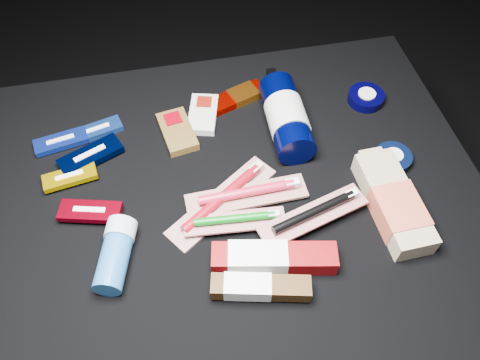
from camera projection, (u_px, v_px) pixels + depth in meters
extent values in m
plane|color=black|center=(235.00, 277.00, 1.23)|extent=(3.00, 3.00, 0.00)
cube|color=black|center=(234.00, 241.00, 1.07)|extent=(0.98, 0.78, 0.40)
cube|color=#194199|center=(97.00, 130.00, 0.99)|extent=(0.11, 0.06, 0.01)
cube|color=silver|center=(97.00, 130.00, 0.99)|extent=(0.05, 0.02, 0.01)
cube|color=#132C9D|center=(61.00, 141.00, 0.97)|extent=(0.11, 0.06, 0.01)
cube|color=#BBBBB7|center=(61.00, 141.00, 0.97)|extent=(0.06, 0.02, 0.01)
cube|color=black|center=(91.00, 156.00, 0.94)|extent=(0.14, 0.10, 0.01)
cube|color=silver|center=(91.00, 155.00, 0.94)|extent=(0.06, 0.04, 0.02)
cube|color=#E0B400|center=(70.00, 177.00, 0.91)|extent=(0.11, 0.05, 0.01)
cube|color=silver|center=(70.00, 177.00, 0.91)|extent=(0.05, 0.02, 0.01)
cube|color=maroon|center=(90.00, 211.00, 0.86)|extent=(0.12, 0.07, 0.01)
cube|color=silver|center=(90.00, 211.00, 0.86)|extent=(0.06, 0.02, 0.01)
cube|color=brown|center=(177.00, 132.00, 0.99)|extent=(0.08, 0.12, 0.02)
cube|color=#67000A|center=(173.00, 121.00, 1.00)|extent=(0.04, 0.04, 0.02)
cube|color=beige|center=(203.00, 114.00, 1.02)|extent=(0.08, 0.12, 0.02)
cube|color=#631107|center=(204.00, 104.00, 1.03)|extent=(0.04, 0.04, 0.02)
cube|color=#840600|center=(234.00, 99.00, 1.04)|extent=(0.15, 0.09, 0.02)
cube|color=#A45411|center=(243.00, 94.00, 1.05)|extent=(0.07, 0.07, 0.02)
cylinder|color=black|center=(286.00, 117.00, 0.97)|extent=(0.08, 0.20, 0.08)
cylinder|color=beige|center=(287.00, 119.00, 0.96)|extent=(0.08, 0.09, 0.08)
cylinder|color=black|center=(275.00, 81.00, 1.03)|extent=(0.03, 0.03, 0.03)
cube|color=black|center=(272.00, 76.00, 1.05)|extent=(0.02, 0.03, 0.02)
cylinder|color=black|center=(366.00, 98.00, 1.04)|extent=(0.08, 0.08, 0.02)
cylinder|color=silver|center=(366.00, 97.00, 1.04)|extent=(0.04, 0.04, 0.02)
cylinder|color=black|center=(393.00, 158.00, 0.94)|extent=(0.07, 0.07, 0.02)
cylinder|color=silver|center=(393.00, 158.00, 0.94)|extent=(0.04, 0.04, 0.02)
cube|color=tan|center=(393.00, 202.00, 0.87)|extent=(0.08, 0.22, 0.04)
cube|color=#C1543B|center=(398.00, 212.00, 0.85)|extent=(0.08, 0.10, 0.05)
cube|color=tan|center=(370.00, 158.00, 0.93)|extent=(0.05, 0.02, 0.03)
cylinder|color=#1F5490|center=(113.00, 264.00, 0.79)|extent=(0.07, 0.11, 0.05)
cylinder|color=#9EB1C0|center=(121.00, 231.00, 0.83)|extent=(0.06, 0.05, 0.05)
cube|color=#B8B0AB|center=(222.00, 202.00, 0.89)|extent=(0.23, 0.19, 0.01)
cylinder|color=maroon|center=(222.00, 198.00, 0.88)|extent=(0.17, 0.13, 0.02)
cube|color=silver|center=(256.00, 168.00, 0.92)|extent=(0.03, 0.03, 0.01)
cube|color=#A6A09A|center=(247.00, 196.00, 0.89)|extent=(0.23, 0.06, 0.01)
cylinder|color=#A91931|center=(247.00, 192.00, 0.88)|extent=(0.18, 0.02, 0.02)
cube|color=white|center=(292.00, 183.00, 0.89)|extent=(0.03, 0.02, 0.01)
cube|color=#B2A9A7|center=(235.00, 222.00, 0.85)|extent=(0.19, 0.06, 0.01)
cylinder|color=#03600E|center=(235.00, 219.00, 0.84)|extent=(0.15, 0.03, 0.01)
cube|color=silver|center=(274.00, 214.00, 0.84)|extent=(0.02, 0.01, 0.01)
cube|color=#A69F9C|center=(313.00, 215.00, 0.85)|extent=(0.22, 0.11, 0.01)
cylinder|color=black|center=(314.00, 212.00, 0.84)|extent=(0.17, 0.06, 0.02)
cube|color=white|center=(352.00, 194.00, 0.86)|extent=(0.03, 0.02, 0.01)
cube|color=#6E0608|center=(274.00, 258.00, 0.80)|extent=(0.22, 0.09, 0.04)
cube|color=white|center=(258.00, 258.00, 0.80)|extent=(0.11, 0.07, 0.04)
cube|color=#39220C|center=(261.00, 287.00, 0.77)|extent=(0.17, 0.07, 0.03)
cube|color=silver|center=(248.00, 287.00, 0.77)|extent=(0.08, 0.05, 0.03)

